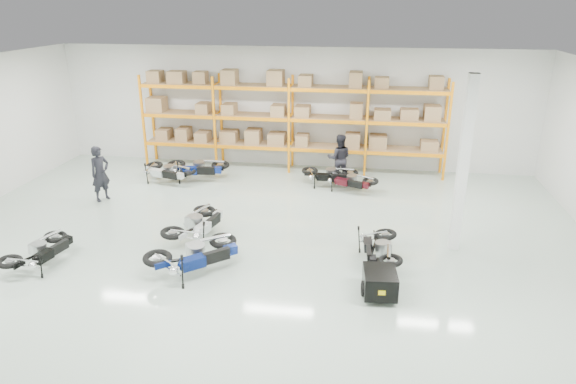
% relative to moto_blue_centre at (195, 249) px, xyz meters
% --- Properties ---
extents(room, '(18.00, 18.00, 18.00)m').
position_rel_moto_blue_centre_xyz_m(room, '(1.02, 1.77, 1.64)').
color(room, '#A5B8AA').
rests_on(room, ground).
extents(pallet_rack, '(11.28, 0.98, 3.62)m').
position_rel_moto_blue_centre_xyz_m(pallet_rack, '(1.02, 8.22, 1.64)').
color(pallet_rack, orange).
rests_on(pallet_rack, ground).
extents(structural_column, '(0.25, 0.25, 4.50)m').
position_rel_moto_blue_centre_xyz_m(structural_column, '(6.22, 2.27, 1.64)').
color(structural_column, white).
rests_on(structural_column, ground).
extents(moto_blue_centre, '(2.16, 2.08, 1.30)m').
position_rel_moto_blue_centre_xyz_m(moto_blue_centre, '(0.00, 0.00, 0.00)').
color(moto_blue_centre, '#07154B').
rests_on(moto_blue_centre, ground).
extents(moto_silver_left, '(1.35, 2.05, 1.22)m').
position_rel_moto_blue_centre_xyz_m(moto_silver_left, '(-0.55, 1.75, -0.04)').
color(moto_silver_left, silver).
rests_on(moto_silver_left, ground).
extents(moto_black_far_left, '(1.16, 1.82, 1.09)m').
position_rel_moto_blue_centre_xyz_m(moto_black_far_left, '(-3.82, -0.27, -0.10)').
color(moto_black_far_left, black).
rests_on(moto_black_far_left, ground).
extents(moto_touring_right, '(0.94, 1.75, 1.10)m').
position_rel_moto_blue_centre_xyz_m(moto_touring_right, '(4.28, 1.17, -0.09)').
color(moto_touring_right, black).
rests_on(moto_touring_right, ground).
extents(trailer, '(0.78, 1.50, 0.62)m').
position_rel_moto_blue_centre_xyz_m(trailer, '(4.28, -0.42, -0.25)').
color(trailer, black).
rests_on(trailer, ground).
extents(moto_back_a, '(2.02, 1.15, 1.25)m').
position_rel_moto_blue_centre_xyz_m(moto_back_a, '(-2.11, 6.48, -0.02)').
color(moto_back_a, navy).
rests_on(moto_back_a, ground).
extents(moto_back_b, '(1.98, 1.40, 1.16)m').
position_rel_moto_blue_centre_xyz_m(moto_back_b, '(-3.07, 6.03, -0.07)').
color(moto_back_b, silver).
rests_on(moto_back_b, ground).
extents(moto_back_c, '(1.70, 0.85, 1.10)m').
position_rel_moto_blue_centre_xyz_m(moto_back_c, '(2.63, 6.60, -0.09)').
color(moto_back_c, black).
rests_on(moto_back_c, ground).
extents(moto_back_d, '(1.79, 1.38, 1.04)m').
position_rel_moto_blue_centre_xyz_m(moto_back_d, '(3.35, 6.16, -0.12)').
color(moto_back_d, '#410D15').
rests_on(moto_back_d, ground).
extents(person_left, '(0.69, 0.78, 1.79)m').
position_rel_moto_blue_centre_xyz_m(person_left, '(-4.50, 4.09, 0.28)').
color(person_left, black).
rests_on(person_left, ground).
extents(person_back, '(0.90, 0.73, 1.73)m').
position_rel_moto_blue_centre_xyz_m(person_back, '(2.93, 7.02, 0.25)').
color(person_back, black).
rests_on(person_back, ground).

